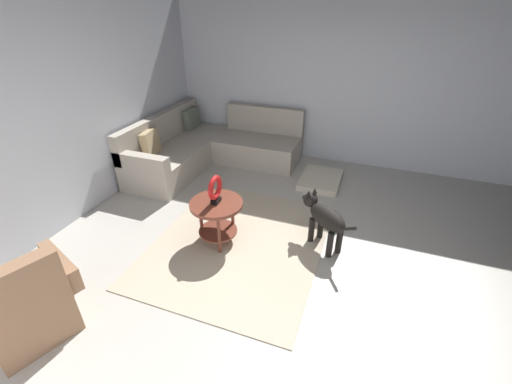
# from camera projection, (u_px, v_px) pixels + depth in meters

# --- Properties ---
(ground_plane) EXTENTS (6.00, 6.00, 0.10)m
(ground_plane) POSITION_uv_depth(u_px,v_px,m) (293.00, 268.00, 3.64)
(ground_plane) COLOR #B7B2A8
(wall_back) EXTENTS (6.00, 0.12, 2.70)m
(wall_back) POSITION_uv_depth(u_px,v_px,m) (51.00, 115.00, 3.81)
(wall_back) COLOR silver
(wall_back) RESTS_ON ground_plane
(wall_right) EXTENTS (0.12, 6.00, 2.70)m
(wall_right) POSITION_uv_depth(u_px,v_px,m) (345.00, 82.00, 5.32)
(wall_right) COLOR silver
(wall_right) RESTS_ON ground_plane
(area_rug) EXTENTS (2.30, 1.90, 0.01)m
(area_rug) POSITION_uv_depth(u_px,v_px,m) (239.00, 242.00, 3.94)
(area_rug) COLOR #BCAD93
(area_rug) RESTS_ON ground_plane
(sectional_couch) EXTENTS (2.20, 2.25, 0.88)m
(sectional_couch) POSITION_uv_depth(u_px,v_px,m) (209.00, 148.00, 5.68)
(sectional_couch) COLOR #B2A899
(sectional_couch) RESTS_ON ground_plane
(armchair) EXTENTS (0.96, 0.84, 0.88)m
(armchair) POSITION_uv_depth(u_px,v_px,m) (25.00, 308.00, 2.71)
(armchair) COLOR #936B4C
(armchair) RESTS_ON ground_plane
(side_table) EXTENTS (0.60, 0.60, 0.54)m
(side_table) POSITION_uv_depth(u_px,v_px,m) (217.00, 212.00, 3.76)
(side_table) COLOR brown
(side_table) RESTS_ON ground_plane
(torus_sculpture) EXTENTS (0.28, 0.08, 0.33)m
(torus_sculpture) POSITION_uv_depth(u_px,v_px,m) (215.00, 189.00, 3.62)
(torus_sculpture) COLOR black
(torus_sculpture) RESTS_ON side_table
(dog_bed_mat) EXTENTS (0.80, 0.60, 0.09)m
(dog_bed_mat) POSITION_uv_depth(u_px,v_px,m) (321.00, 180.00, 5.22)
(dog_bed_mat) COLOR beige
(dog_bed_mat) RESTS_ON ground_plane
(dog) EXTENTS (0.57, 0.70, 0.63)m
(dog) POSITION_uv_depth(u_px,v_px,m) (324.00, 218.00, 3.73)
(dog) COLOR black
(dog) RESTS_ON ground_plane
(dog_toy_ball) EXTENTS (0.08, 0.08, 0.08)m
(dog_toy_ball) POSITION_uv_depth(u_px,v_px,m) (334.00, 230.00, 4.09)
(dog_toy_ball) COLOR green
(dog_toy_ball) RESTS_ON ground_plane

